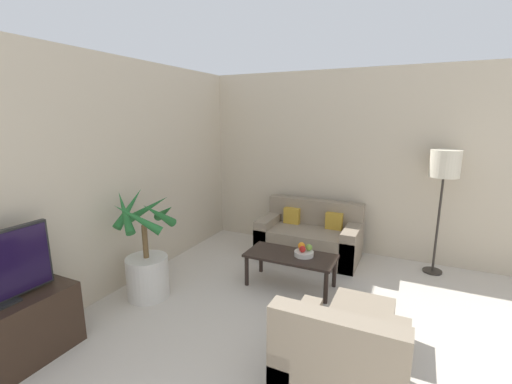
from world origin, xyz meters
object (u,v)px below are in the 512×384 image
(floor_lamp, at_px, (445,169))
(armchair, at_px, (342,369))
(ottoman, at_px, (362,321))
(potted_palm, at_px, (147,262))
(apple_green, at_px, (309,247))
(coffee_table, at_px, (291,259))
(orange_fruit, at_px, (302,246))
(apple_red, at_px, (302,249))
(sofa_loveseat, at_px, (309,238))
(fruit_bowl, at_px, (304,254))

(floor_lamp, bearing_deg, armchair, -103.91)
(armchair, xyz_separation_m, ottoman, (0.02, 0.82, -0.11))
(potted_palm, xyz_separation_m, apple_green, (1.59, 1.01, 0.08))
(coffee_table, height_order, armchair, armchair)
(floor_lamp, distance_m, ottoman, 2.31)
(coffee_table, relative_size, ottoman, 1.98)
(potted_palm, relative_size, coffee_table, 1.18)
(orange_fruit, height_order, armchair, armchair)
(floor_lamp, distance_m, coffee_table, 2.23)
(orange_fruit, bearing_deg, apple_red, -65.25)
(sofa_loveseat, distance_m, fruit_bowl, 1.00)
(sofa_loveseat, height_order, coffee_table, sofa_loveseat)
(floor_lamp, relative_size, ottoman, 3.02)
(sofa_loveseat, distance_m, coffee_table, 1.00)
(orange_fruit, bearing_deg, armchair, -62.61)
(floor_lamp, height_order, apple_green, floor_lamp)
(potted_palm, relative_size, apple_red, 16.29)
(fruit_bowl, relative_size, apple_red, 2.97)
(sofa_loveseat, distance_m, apple_red, 1.04)
(floor_lamp, bearing_deg, apple_red, -140.85)
(orange_fruit, bearing_deg, floor_lamp, 36.44)
(coffee_table, relative_size, orange_fruit, 12.16)
(apple_green, height_order, armchair, armchair)
(floor_lamp, height_order, orange_fruit, floor_lamp)
(sofa_loveseat, xyz_separation_m, floor_lamp, (1.65, 0.18, 1.12))
(potted_palm, xyz_separation_m, apple_red, (1.53, 0.93, 0.08))
(floor_lamp, bearing_deg, fruit_bowl, -141.55)
(sofa_loveseat, xyz_separation_m, apple_red, (0.21, -1.00, 0.22))
(coffee_table, distance_m, apple_red, 0.21)
(sofa_loveseat, relative_size, ottoman, 2.67)
(sofa_loveseat, bearing_deg, apple_red, -78.13)
(apple_red, distance_m, ottoman, 1.10)
(potted_palm, relative_size, armchair, 1.47)
(ottoman, bearing_deg, orange_fruit, 137.79)
(coffee_table, bearing_deg, ottoman, -35.76)
(sofa_loveseat, distance_m, orange_fruit, 0.96)
(fruit_bowl, bearing_deg, floor_lamp, 38.45)
(potted_palm, bearing_deg, fruit_bowl, 32.14)
(potted_palm, height_order, fruit_bowl, potted_palm)
(potted_palm, height_order, apple_green, potted_palm)
(orange_fruit, relative_size, armchair, 0.10)
(sofa_loveseat, relative_size, apple_green, 18.12)
(potted_palm, distance_m, coffee_table, 1.68)
(orange_fruit, distance_m, ottoman, 1.18)
(apple_green, bearing_deg, ottoman, -45.54)
(sofa_loveseat, height_order, apple_red, sofa_loveseat)
(sofa_loveseat, relative_size, orange_fruit, 16.39)
(apple_red, relative_size, ottoman, 0.14)
(sofa_loveseat, height_order, orange_fruit, sofa_loveseat)
(fruit_bowl, relative_size, ottoman, 0.43)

